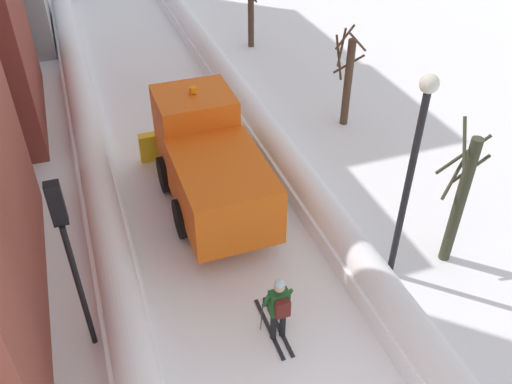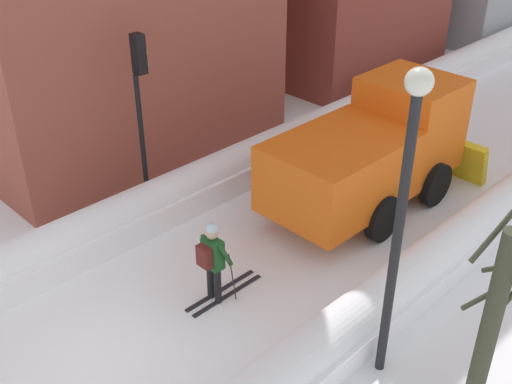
% 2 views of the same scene
% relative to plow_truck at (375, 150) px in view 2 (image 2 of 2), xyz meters
% --- Properties ---
extents(ground_plane, '(80.00, 80.00, 0.00)m').
position_rel_plow_truck_xyz_m(ground_plane, '(-0.19, 2.12, -1.48)').
color(ground_plane, white).
extents(snowbank_left, '(1.10, 36.00, 1.06)m').
position_rel_plow_truck_xyz_m(snowbank_left, '(-3.08, 2.12, -1.01)').
color(snowbank_left, white).
rests_on(snowbank_left, ground).
extents(plow_truck, '(3.20, 5.98, 3.12)m').
position_rel_plow_truck_xyz_m(plow_truck, '(0.00, 0.00, 0.00)').
color(plow_truck, orange).
rests_on(plow_truck, ground).
extents(skier, '(0.62, 1.80, 1.81)m').
position_rel_plow_truck_xyz_m(skier, '(0.07, -5.24, -0.48)').
color(skier, black).
rests_on(skier, ground).
extents(traffic_light_pole, '(0.28, 0.42, 4.28)m').
position_rel_plow_truck_xyz_m(traffic_light_pole, '(-3.83, -3.90, 1.53)').
color(traffic_light_pole, black).
rests_on(traffic_light_pole, ground).
extents(street_lamp, '(0.40, 0.40, 5.46)m').
position_rel_plow_truck_xyz_m(street_lamp, '(3.46, -4.37, 1.96)').
color(street_lamp, black).
rests_on(street_lamp, ground).
extents(bare_tree_near, '(1.19, 0.82, 4.02)m').
position_rel_plow_truck_xyz_m(bare_tree_near, '(5.11, -4.32, 0.46)').
color(bare_tree_near, '#393B2A').
rests_on(bare_tree_near, ground).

